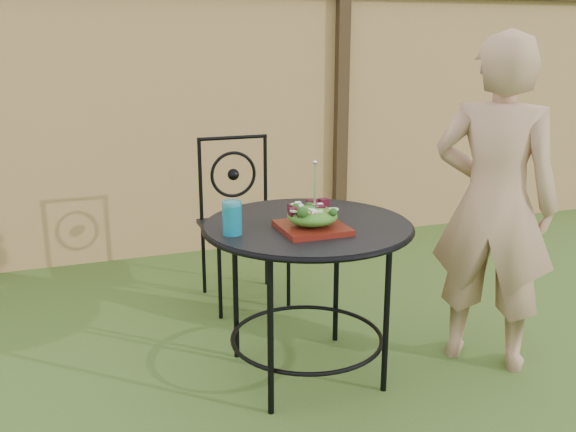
% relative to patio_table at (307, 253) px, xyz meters
% --- Properties ---
extents(ground, '(60.00, 60.00, 0.00)m').
position_rel_patio_table_xyz_m(ground, '(-0.28, -0.25, -0.59)').
color(ground, '#2D4A17').
rests_on(ground, ground).
extents(fence, '(8.00, 0.12, 1.90)m').
position_rel_patio_table_xyz_m(fence, '(-0.28, 1.94, 0.36)').
color(fence, tan).
rests_on(fence, ground).
extents(patio_table, '(0.92, 0.92, 0.72)m').
position_rel_patio_table_xyz_m(patio_table, '(0.00, 0.00, 0.00)').
color(patio_table, black).
rests_on(patio_table, ground).
extents(patio_chair, '(0.46, 0.46, 0.95)m').
position_rel_patio_table_xyz_m(patio_chair, '(-0.03, 0.98, -0.08)').
color(patio_chair, black).
rests_on(patio_chair, ground).
extents(diner, '(0.66, 0.66, 1.54)m').
position_rel_patio_table_xyz_m(diner, '(0.85, -0.16, 0.18)').
color(diner, '#A47B5E').
rests_on(diner, ground).
extents(salad_plate, '(0.27, 0.27, 0.02)m').
position_rel_patio_table_xyz_m(salad_plate, '(-0.02, -0.11, 0.15)').
color(salad_plate, '#4E160B').
rests_on(salad_plate, patio_table).
extents(salad, '(0.21, 0.21, 0.08)m').
position_rel_patio_table_xyz_m(salad, '(-0.02, -0.11, 0.20)').
color(salad, '#235614').
rests_on(salad, salad_plate).
extents(fork, '(0.01, 0.01, 0.18)m').
position_rel_patio_table_xyz_m(fork, '(-0.01, -0.11, 0.33)').
color(fork, silver).
rests_on(fork, salad).
extents(drinking_glass, '(0.08, 0.08, 0.14)m').
position_rel_patio_table_xyz_m(drinking_glass, '(-0.35, -0.05, 0.21)').
color(drinking_glass, '#0C7895').
rests_on(drinking_glass, patio_table).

